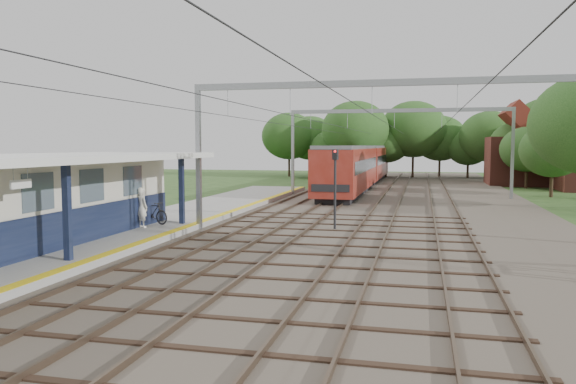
% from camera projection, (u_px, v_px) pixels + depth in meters
% --- Properties ---
extents(ground, '(160.00, 160.00, 0.00)m').
position_uv_depth(ground, '(144.00, 350.00, 11.36)').
color(ground, '#2D4C1E').
rests_on(ground, ground).
extents(ballast_bed, '(18.00, 90.00, 0.10)m').
position_uv_depth(ballast_bed, '(401.00, 203.00, 39.50)').
color(ballast_bed, '#473D33').
rests_on(ballast_bed, ground).
extents(platform, '(5.00, 52.00, 0.35)m').
position_uv_depth(platform, '(142.00, 229.00, 26.65)').
color(platform, gray).
rests_on(platform, ground).
extents(yellow_stripe, '(0.45, 52.00, 0.01)m').
position_uv_depth(yellow_stripe, '(186.00, 227.00, 26.12)').
color(yellow_stripe, yellow).
rests_on(yellow_stripe, platform).
extents(station_building, '(3.41, 18.00, 3.40)m').
position_uv_depth(station_building, '(11.00, 204.00, 20.04)').
color(station_building, beige).
rests_on(station_building, platform).
extents(canopy, '(6.40, 20.00, 3.44)m').
position_uv_depth(canopy, '(16.00, 160.00, 18.68)').
color(canopy, '#101934').
rests_on(canopy, platform).
extents(rail_tracks, '(11.80, 88.00, 0.15)m').
position_uv_depth(rail_tracks, '(365.00, 201.00, 40.07)').
color(rail_tracks, brown).
rests_on(rail_tracks, ballast_bed).
extents(catenary_system, '(17.22, 88.00, 7.00)m').
position_uv_depth(catenary_system, '(390.00, 123.00, 34.61)').
color(catenary_system, gray).
rests_on(catenary_system, ground).
extents(tree_band, '(31.72, 30.88, 8.82)m').
position_uv_depth(tree_band, '(409.00, 139.00, 65.41)').
color(tree_band, '#382619').
rests_on(tree_band, ground).
extents(house_far, '(8.00, 6.12, 8.66)m').
position_uv_depth(house_far, '(528.00, 154.00, 57.76)').
color(house_far, brown).
rests_on(house_far, ground).
extents(person, '(0.80, 0.69, 1.85)m').
position_uv_depth(person, '(142.00, 207.00, 25.81)').
color(person, white).
rests_on(person, platform).
extents(bicycle, '(1.92, 1.05, 1.11)m').
position_uv_depth(bicycle, '(153.00, 213.00, 26.95)').
color(bicycle, black).
rests_on(bicycle, platform).
extents(train, '(3.06, 38.12, 4.01)m').
position_uv_depth(train, '(361.00, 165.00, 55.55)').
color(train, black).
rests_on(train, ballast_bed).
extents(signal_post, '(0.31, 0.29, 3.94)m').
position_uv_depth(signal_post, '(335.00, 182.00, 26.89)').
color(signal_post, black).
rests_on(signal_post, ground).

